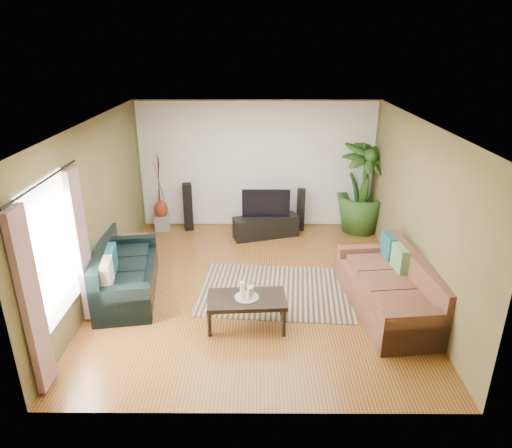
{
  "coord_description": "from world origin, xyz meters",
  "views": [
    {
      "loc": [
        0.03,
        -6.61,
        3.8
      ],
      "look_at": [
        0.0,
        0.2,
        1.05
      ],
      "focal_mm": 32.0,
      "sensor_mm": 36.0,
      "label": 1
    }
  ],
  "objects_px": {
    "coffee_table": "(247,311)",
    "vase": "(161,209)",
    "television": "(266,203)",
    "pedestal": "(162,222)",
    "potted_plant": "(363,188)",
    "side_table": "(133,250)",
    "sofa_right": "(389,285)",
    "speaker_left": "(188,207)",
    "sofa_left": "(127,269)",
    "speaker_right": "(301,210)",
    "tv_stand": "(266,227)"
  },
  "relations": [
    {
      "from": "sofa_left",
      "to": "sofa_right",
      "type": "distance_m",
      "value": 4.06
    },
    {
      "from": "sofa_left",
      "to": "speaker_right",
      "type": "distance_m",
      "value": 4.02
    },
    {
      "from": "sofa_right",
      "to": "potted_plant",
      "type": "relative_size",
      "value": 1.14
    },
    {
      "from": "coffee_table",
      "to": "pedestal",
      "type": "height_order",
      "value": "coffee_table"
    },
    {
      "from": "sofa_left",
      "to": "side_table",
      "type": "relative_size",
      "value": 3.95
    },
    {
      "from": "tv_stand",
      "to": "sofa_right",
      "type": "bearing_deg",
      "value": -74.18
    },
    {
      "from": "television",
      "to": "potted_plant",
      "type": "relative_size",
      "value": 0.51
    },
    {
      "from": "coffee_table",
      "to": "vase",
      "type": "height_order",
      "value": "vase"
    },
    {
      "from": "sofa_right",
      "to": "side_table",
      "type": "distance_m",
      "value": 4.51
    },
    {
      "from": "potted_plant",
      "to": "coffee_table",
      "type": "bearing_deg",
      "value": -123.36
    },
    {
      "from": "sofa_left",
      "to": "speaker_right",
      "type": "relative_size",
      "value": 2.15
    },
    {
      "from": "speaker_left",
      "to": "side_table",
      "type": "bearing_deg",
      "value": -129.64
    },
    {
      "from": "television",
      "to": "side_table",
      "type": "xyz_separation_m",
      "value": [
        -2.44,
        -1.22,
        -0.48
      ]
    },
    {
      "from": "television",
      "to": "vase",
      "type": "xyz_separation_m",
      "value": [
        -2.23,
        0.38,
        -0.28
      ]
    },
    {
      "from": "sofa_right",
      "to": "coffee_table",
      "type": "distance_m",
      "value": 2.15
    },
    {
      "from": "tv_stand",
      "to": "television",
      "type": "relative_size",
      "value": 1.36
    },
    {
      "from": "sofa_right",
      "to": "speaker_left",
      "type": "distance_m",
      "value": 4.67
    },
    {
      "from": "sofa_left",
      "to": "side_table",
      "type": "distance_m",
      "value": 1.12
    },
    {
      "from": "coffee_table",
      "to": "speaker_left",
      "type": "bearing_deg",
      "value": 106.71
    },
    {
      "from": "sofa_right",
      "to": "tv_stand",
      "type": "distance_m",
      "value": 3.3
    },
    {
      "from": "sofa_right",
      "to": "pedestal",
      "type": "distance_m",
      "value": 5.12
    },
    {
      "from": "television",
      "to": "speaker_left",
      "type": "xyz_separation_m",
      "value": [
        -1.65,
        0.38,
        -0.22
      ]
    },
    {
      "from": "tv_stand",
      "to": "speaker_right",
      "type": "distance_m",
      "value": 0.88
    },
    {
      "from": "pedestal",
      "to": "side_table",
      "type": "xyz_separation_m",
      "value": [
        -0.22,
        -1.6,
        0.09
      ]
    },
    {
      "from": "speaker_right",
      "to": "potted_plant",
      "type": "bearing_deg",
      "value": 7.44
    },
    {
      "from": "sofa_left",
      "to": "sofa_right",
      "type": "relative_size",
      "value": 0.89
    },
    {
      "from": "tv_stand",
      "to": "television",
      "type": "bearing_deg",
      "value": 72.99
    },
    {
      "from": "television",
      "to": "pedestal",
      "type": "relative_size",
      "value": 3.12
    },
    {
      "from": "tv_stand",
      "to": "speaker_left",
      "type": "relative_size",
      "value": 1.3
    },
    {
      "from": "sofa_right",
      "to": "speaker_left",
      "type": "bearing_deg",
      "value": -138.98
    },
    {
      "from": "potted_plant",
      "to": "tv_stand",
      "type": "bearing_deg",
      "value": -169.79
    },
    {
      "from": "pedestal",
      "to": "sofa_right",
      "type": "bearing_deg",
      "value": -38.25
    },
    {
      "from": "sofa_left",
      "to": "coffee_table",
      "type": "xyz_separation_m",
      "value": [
        1.93,
        -0.89,
        -0.2
      ]
    },
    {
      "from": "vase",
      "to": "potted_plant",
      "type": "bearing_deg",
      "value": -0.47
    },
    {
      "from": "sofa_left",
      "to": "pedestal",
      "type": "relative_size",
      "value": 6.23
    },
    {
      "from": "potted_plant",
      "to": "vase",
      "type": "height_order",
      "value": "potted_plant"
    },
    {
      "from": "speaker_right",
      "to": "side_table",
      "type": "xyz_separation_m",
      "value": [
        -3.19,
        -1.6,
        -0.21
      ]
    },
    {
      "from": "sofa_left",
      "to": "tv_stand",
      "type": "height_order",
      "value": "sofa_left"
    },
    {
      "from": "sofa_right",
      "to": "side_table",
      "type": "relative_size",
      "value": 4.43
    },
    {
      "from": "sofa_left",
      "to": "speaker_left",
      "type": "relative_size",
      "value": 1.9
    },
    {
      "from": "potted_plant",
      "to": "speaker_left",
      "type": "bearing_deg",
      "value": 179.45
    },
    {
      "from": "side_table",
      "to": "potted_plant",
      "type": "bearing_deg",
      "value": 19.32
    },
    {
      "from": "sofa_right",
      "to": "sofa_left",
      "type": "bearing_deg",
      "value": -103.16
    },
    {
      "from": "sofa_left",
      "to": "side_table",
      "type": "xyz_separation_m",
      "value": [
        -0.2,
        1.08,
        -0.18
      ]
    },
    {
      "from": "sofa_left",
      "to": "vase",
      "type": "bearing_deg",
      "value": -9.35
    },
    {
      "from": "side_table",
      "to": "speaker_right",
      "type": "bearing_deg",
      "value": 26.59
    },
    {
      "from": "sofa_left",
      "to": "vase",
      "type": "relative_size",
      "value": 4.87
    },
    {
      "from": "tv_stand",
      "to": "speaker_left",
      "type": "height_order",
      "value": "speaker_left"
    },
    {
      "from": "television",
      "to": "potted_plant",
      "type": "height_order",
      "value": "potted_plant"
    },
    {
      "from": "potted_plant",
      "to": "side_table",
      "type": "distance_m",
      "value": 4.78
    }
  ]
}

